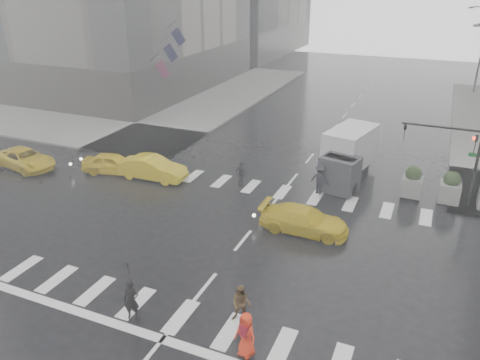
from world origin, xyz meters
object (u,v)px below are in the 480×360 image
at_px(box_truck, 347,154).
at_px(taxi_mid, 153,168).
at_px(traffic_signal_pole, 458,151).
at_px(pedestrian_brown, 241,304).
at_px(taxi_front, 113,163).
at_px(pedestrian_orange, 246,335).

bearing_deg(box_truck, taxi_mid, -144.30).
distance_m(traffic_signal_pole, pedestrian_brown, 15.16).
bearing_deg(traffic_signal_pole, taxi_mid, -168.99).
xyz_separation_m(traffic_signal_pole, taxi_front, (-20.00, -3.56, -2.56)).
height_order(pedestrian_orange, box_truck, box_truck).
bearing_deg(box_truck, pedestrian_brown, -80.68).
bearing_deg(pedestrian_orange, box_truck, 106.53).
bearing_deg(pedestrian_brown, traffic_signal_pole, 55.67).
bearing_deg(taxi_mid, box_truck, -69.21).
distance_m(pedestrian_brown, box_truck, 14.78).
bearing_deg(taxi_mid, pedestrian_brown, -136.47).
relative_size(taxi_mid, box_truck, 0.75).
xyz_separation_m(pedestrian_brown, taxi_front, (-13.17, 9.75, -0.11)).
relative_size(pedestrian_brown, taxi_mid, 0.35).
bearing_deg(pedestrian_brown, taxi_mid, 128.75).
relative_size(taxi_front, taxi_mid, 0.89).
bearing_deg(pedestrian_brown, taxi_front, 136.34).
height_order(pedestrian_brown, box_truck, box_truck).
height_order(pedestrian_orange, taxi_front, pedestrian_orange).
height_order(traffic_signal_pole, taxi_mid, traffic_signal_pole).
height_order(pedestrian_brown, pedestrian_orange, pedestrian_orange).
distance_m(taxi_front, taxi_mid, 2.88).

